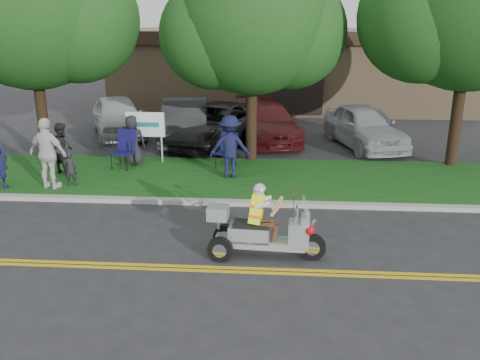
# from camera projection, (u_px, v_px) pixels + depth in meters

# --- Properties ---
(ground) EXTENTS (120.00, 120.00, 0.00)m
(ground) POSITION_uv_depth(u_px,v_px,m) (209.00, 257.00, 10.36)
(ground) COLOR #28282B
(ground) RESTS_ON ground
(centerline_near) EXTENTS (60.00, 0.10, 0.01)m
(centerline_near) POSITION_uv_depth(u_px,v_px,m) (205.00, 271.00, 9.81)
(centerline_near) COLOR gold
(centerline_near) RESTS_ON ground
(centerline_far) EXTENTS (60.00, 0.10, 0.01)m
(centerline_far) POSITION_uv_depth(u_px,v_px,m) (206.00, 267.00, 9.96)
(centerline_far) COLOR gold
(centerline_far) RESTS_ON ground
(curb) EXTENTS (60.00, 0.25, 0.12)m
(curb) POSITION_uv_depth(u_px,v_px,m) (224.00, 202.00, 13.24)
(curb) COLOR #A8A89E
(curb) RESTS_ON ground
(grass_verge) EXTENTS (60.00, 4.00, 0.10)m
(grass_verge) POSITION_uv_depth(u_px,v_px,m) (231.00, 178.00, 15.28)
(grass_verge) COLOR #124612
(grass_verge) RESTS_ON ground
(commercial_building) EXTENTS (18.00, 8.20, 4.00)m
(commercial_building) POSITION_uv_depth(u_px,v_px,m) (290.00, 67.00, 27.61)
(commercial_building) COLOR #9E7F5B
(commercial_building) RESTS_ON ground
(tree_left) EXTENTS (6.62, 5.40, 7.78)m
(tree_left) POSITION_uv_depth(u_px,v_px,m) (32.00, 11.00, 15.97)
(tree_left) COLOR #332114
(tree_left) RESTS_ON ground
(tree_mid) EXTENTS (5.88, 4.80, 7.05)m
(tree_mid) POSITION_uv_depth(u_px,v_px,m) (254.00, 25.00, 15.81)
(tree_mid) COLOR #332114
(tree_mid) RESTS_ON ground
(tree_right) EXTENTS (6.86, 5.60, 8.07)m
(tree_right) POSITION_uv_depth(u_px,v_px,m) (473.00, 4.00, 15.00)
(tree_right) COLOR #332114
(tree_right) RESTS_ON ground
(business_sign) EXTENTS (1.25, 0.06, 1.75)m
(business_sign) POSITION_uv_depth(u_px,v_px,m) (146.00, 127.00, 16.43)
(business_sign) COLOR silver
(business_sign) RESTS_ON ground
(trike_scooter) EXTENTS (2.41, 0.83, 1.57)m
(trike_scooter) POSITION_uv_depth(u_px,v_px,m) (261.00, 232.00, 10.25)
(trike_scooter) COLOR black
(trike_scooter) RESTS_ON ground
(lawn_chair_a) EXTENTS (0.73, 0.75, 1.08)m
(lawn_chair_a) POSITION_uv_depth(u_px,v_px,m) (227.00, 148.00, 16.10)
(lawn_chair_a) COLOR black
(lawn_chair_a) RESTS_ON grass_verge
(lawn_chair_b) EXTENTS (0.77, 0.79, 1.20)m
(lawn_chair_b) POSITION_uv_depth(u_px,v_px,m) (125.00, 146.00, 15.98)
(lawn_chair_b) COLOR black
(lawn_chair_b) RESTS_ON grass_verge
(spectator_adult_mid) EXTENTS (0.93, 0.86, 1.55)m
(spectator_adult_mid) POSITION_uv_depth(u_px,v_px,m) (62.00, 148.00, 15.39)
(spectator_adult_mid) COLOR black
(spectator_adult_mid) RESTS_ON grass_verge
(spectator_adult_right) EXTENTS (1.25, 0.77, 1.98)m
(spectator_adult_right) POSITION_uv_depth(u_px,v_px,m) (48.00, 153.00, 13.93)
(spectator_adult_right) COLOR silver
(spectator_adult_right) RESTS_ON grass_verge
(spectator_chair_a) EXTENTS (1.21, 0.70, 1.86)m
(spectator_chair_a) POSITION_uv_depth(u_px,v_px,m) (230.00, 147.00, 14.91)
(spectator_chair_a) COLOR #14163A
(spectator_chair_a) RESTS_ON grass_verge
(spectator_chair_b) EXTENTS (0.88, 0.69, 1.59)m
(spectator_chair_b) POSITION_uv_depth(u_px,v_px,m) (132.00, 140.00, 16.25)
(spectator_chair_b) COLOR black
(spectator_chair_b) RESTS_ON grass_verge
(child_left) EXTENTS (0.41, 0.32, 0.99)m
(child_left) POSITION_uv_depth(u_px,v_px,m) (70.00, 168.00, 14.30)
(child_left) COLOR black
(child_left) RESTS_ON grass_verge
(parked_car_far_left) EXTENTS (3.56, 5.00, 1.58)m
(parked_car_far_left) POSITION_uv_depth(u_px,v_px,m) (118.00, 116.00, 20.74)
(parked_car_far_left) COLOR #B0B2B7
(parked_car_far_left) RESTS_ON ground
(parked_car_left) EXTENTS (2.29, 5.07, 1.61)m
(parked_car_left) POSITION_uv_depth(u_px,v_px,m) (185.00, 121.00, 19.66)
(parked_car_left) COLOR #2D2D2F
(parked_car_left) RESTS_ON ground
(parked_car_mid) EXTENTS (4.41, 6.07, 1.53)m
(parked_car_mid) POSITION_uv_depth(u_px,v_px,m) (216.00, 125.00, 19.23)
(parked_car_mid) COLOR black
(parked_car_mid) RESTS_ON ground
(parked_car_right) EXTENTS (3.12, 5.34, 1.45)m
(parked_car_right) POSITION_uv_depth(u_px,v_px,m) (267.00, 122.00, 19.96)
(parked_car_right) COLOR #471012
(parked_car_right) RESTS_ON ground
(parked_car_far_right) EXTENTS (3.02, 4.96, 1.58)m
(parked_car_far_right) POSITION_uv_depth(u_px,v_px,m) (364.00, 126.00, 18.85)
(parked_car_far_right) COLOR #A4A7AB
(parked_car_far_right) RESTS_ON ground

